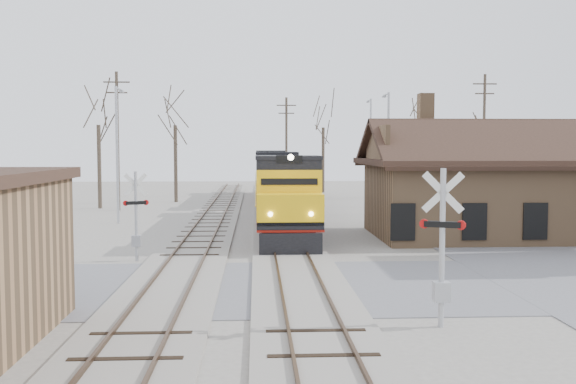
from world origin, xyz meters
name	(u,v)px	position (x,y,z in m)	size (l,w,h in m)	color
ground	(300,286)	(0.00, 0.00, 0.00)	(140.00, 140.00, 0.00)	#9C978D
road	(300,285)	(0.00, 0.00, 0.01)	(60.00, 9.00, 0.03)	slate
track_main	(282,230)	(0.00, 15.00, 0.07)	(3.40, 90.00, 0.24)	#9C978D
track_siding	(205,230)	(-4.50, 15.00, 0.07)	(3.40, 90.00, 0.24)	#9C978D
depot	(503,193)	(11.99, 12.00, 2.41)	(15.20, 9.31, 7.90)	#8C6948
locomotive_lead	(282,190)	(0.00, 15.50, 2.38)	(3.05, 20.41, 4.53)	black
locomotive_trailing	(273,175)	(0.00, 36.19, 2.38)	(3.05, 20.41, 4.29)	black
crossbuck_near	(442,254)	(3.47, -5.39, 2.01)	(1.17, 0.55, 4.32)	#A5A8AD
crossbuck_far	(136,219)	(-6.69, 5.32, 1.82)	(1.05, 0.49, 3.86)	#A5A8AD
streetlight_a	(117,147)	(-10.42, 19.39, 4.92)	(0.25, 2.04, 8.77)	#A5A8AD
streetlight_b	(388,146)	(8.07, 24.07, 4.97)	(0.25, 2.04, 8.87)	#A5A8AD
streetlight_c	(370,143)	(9.24, 37.77, 5.26)	(0.25, 2.04, 9.43)	#A5A8AD
utility_pole_a	(118,138)	(-12.17, 27.72, 5.56)	(2.00, 0.24, 10.66)	#382D23
utility_pole_b	(286,144)	(1.57, 43.15, 5.19)	(2.00, 0.24, 9.94)	#382D23
utility_pole_c	(484,138)	(17.44, 30.34, 5.69)	(2.00, 0.24, 10.92)	#382D23
tree_a	(98,111)	(-14.04, 29.53, 7.75)	(4.44, 4.44, 10.89)	#382D23
tree_b	(175,113)	(-8.69, 35.20, 7.95)	(4.56, 4.56, 11.16)	#382D23
tree_c	(323,117)	(5.73, 46.78, 8.16)	(4.68, 4.68, 11.46)	#382D23
tree_d	(422,116)	(14.63, 39.57, 7.90)	(4.53, 4.53, 11.09)	#382D23
tree_e	(483,135)	(20.74, 39.82, 6.05)	(3.47, 3.47, 8.51)	#382D23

